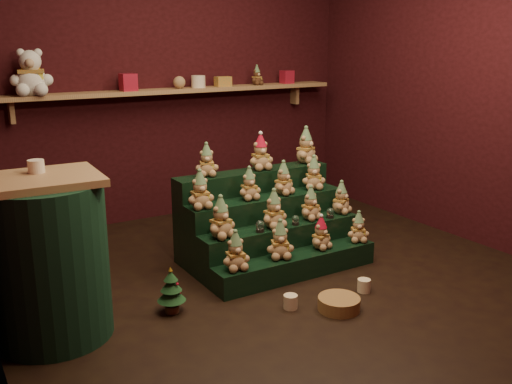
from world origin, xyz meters
TOP-DOWN VIEW (x-y plane):
  - ground at (0.00, 0.00)m, footprint 4.00×4.00m
  - back_wall at (0.00, 2.05)m, footprint 4.00×0.10m
  - right_wall at (2.05, 0.00)m, footprint 0.10×4.00m
  - back_shelf at (0.00, 1.87)m, footprint 3.60×0.26m
  - riser_tier_front at (0.16, -0.04)m, footprint 1.40×0.22m
  - riser_tier_midfront at (0.16, 0.18)m, footprint 1.40×0.22m
  - riser_tier_midback at (0.16, 0.40)m, footprint 1.40×0.22m
  - riser_tier_back at (0.16, 0.62)m, footprint 1.40×0.22m
  - teddy_0 at (-0.39, -0.05)m, footprint 0.22×0.21m
  - teddy_1 at (0.01, -0.02)m, footprint 0.26×0.25m
  - teddy_2 at (0.40, -0.02)m, footprint 0.22×0.21m
  - teddy_3 at (0.76, -0.05)m, footprint 0.23×0.22m
  - teddy_4 at (-0.39, 0.17)m, footprint 0.26×0.25m
  - teddy_5 at (0.07, 0.17)m, footprint 0.23×0.21m
  - teddy_6 at (0.44, 0.18)m, footprint 0.22×0.21m
  - teddy_7 at (0.77, 0.19)m, footprint 0.25×0.24m
  - teddy_8 at (-0.45, 0.39)m, footprint 0.22×0.20m
  - teddy_9 at (-0.00, 0.41)m, footprint 0.19×0.18m
  - teddy_10 at (0.32, 0.40)m, footprint 0.25×0.24m
  - teddy_11 at (0.64, 0.41)m, footprint 0.26×0.25m
  - teddy_12 at (-0.27, 0.64)m, footprint 0.23×0.22m
  - teddy_13 at (0.23, 0.62)m, footprint 0.23×0.21m
  - teddy_14 at (0.72, 0.64)m, footprint 0.29×0.28m
  - snow_globe_a at (-0.08, 0.12)m, footprint 0.07×0.07m
  - snow_globe_b at (0.25, 0.12)m, footprint 0.06×0.06m
  - snow_globe_c at (0.60, 0.12)m, footprint 0.06×0.06m
  - side_table at (-1.66, 0.00)m, footprint 0.71×0.71m
  - table_ornament at (-1.66, 0.10)m, footprint 0.10×0.10m
  - mini_christmas_tree at (-0.91, -0.09)m, footprint 0.19×0.19m
  - mug_left at (-0.19, -0.47)m, footprint 0.10×0.10m
  - mug_right at (0.42, -0.52)m, footprint 0.10×0.10m
  - wicker_basket at (0.08, -0.65)m, footprint 0.34×0.34m
  - white_bear at (-1.32, 1.84)m, footprint 0.42×0.40m
  - brown_bear at (0.94, 1.84)m, footprint 0.16×0.15m
  - gift_tin_red_a at (-0.47, 1.85)m, footprint 0.14×0.14m
  - gift_tin_cream at (0.26, 1.85)m, footprint 0.14×0.14m
  - gift_tin_red_b at (1.33, 1.85)m, footprint 0.12×0.12m
  - shelf_plush_ball at (0.05, 1.85)m, footprint 0.12×0.12m
  - scarf_gift_box at (0.54, 1.85)m, footprint 0.16×0.10m

SIDE VIEW (x-z plane):
  - ground at x=0.00m, z-range 0.00..0.00m
  - wicker_basket at x=0.08m, z-range 0.00..0.09m
  - mug_right at x=0.42m, z-range 0.00..0.10m
  - mug_left at x=-0.19m, z-range 0.00..0.10m
  - riser_tier_front at x=0.16m, z-range 0.00..0.18m
  - mini_christmas_tree at x=-0.91m, z-range 0.00..0.32m
  - riser_tier_midfront at x=0.16m, z-range 0.00..0.36m
  - riser_tier_midback at x=0.16m, z-range 0.00..0.54m
  - teddy_3 at x=0.76m, z-range 0.18..0.43m
  - teddy_2 at x=0.40m, z-range 0.18..0.44m
  - teddy_0 at x=-0.39m, z-range 0.18..0.47m
  - teddy_1 at x=0.01m, z-range 0.18..0.47m
  - riser_tier_back at x=0.16m, z-range 0.00..0.72m
  - snow_globe_b at x=0.25m, z-range 0.36..0.44m
  - snow_globe_c at x=0.60m, z-range 0.36..0.45m
  - snow_globe_a at x=-0.08m, z-range 0.36..0.45m
  - teddy_7 at x=0.77m, z-range 0.36..0.63m
  - teddy_6 at x=0.44m, z-range 0.36..0.63m
  - side_table at x=-1.66m, z-range -0.01..1.02m
  - teddy_5 at x=0.07m, z-range 0.36..0.66m
  - teddy_4 at x=-0.39m, z-range 0.36..0.67m
  - teddy_9 at x=0.00m, z-range 0.54..0.80m
  - teddy_10 at x=0.32m, z-range 0.54..0.81m
  - teddy_11 at x=0.64m, z-range 0.54..0.82m
  - teddy_8 at x=-0.45m, z-range 0.54..0.83m
  - teddy_12 at x=-0.27m, z-range 0.72..0.98m
  - teddy_13 at x=0.23m, z-range 0.72..1.02m
  - teddy_14 at x=0.72m, z-range 0.72..1.03m
  - table_ornament at x=-1.66m, z-range 1.02..1.10m
  - back_shelf at x=0.00m, z-range 1.17..1.41m
  - scarf_gift_box at x=0.54m, z-range 1.32..1.42m
  - gift_tin_cream at x=0.26m, z-range 1.32..1.44m
  - shelf_plush_ball at x=0.05m, z-range 1.32..1.44m
  - gift_tin_red_b at x=1.33m, z-range 1.32..1.46m
  - back_wall at x=0.00m, z-range 0.00..2.80m
  - right_wall at x=2.05m, z-range 0.00..2.80m
  - gift_tin_red_a at x=-0.47m, z-range 1.32..1.48m
  - brown_bear at x=0.94m, z-range 1.32..1.52m
  - white_bear at x=-1.32m, z-range 1.32..1.81m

